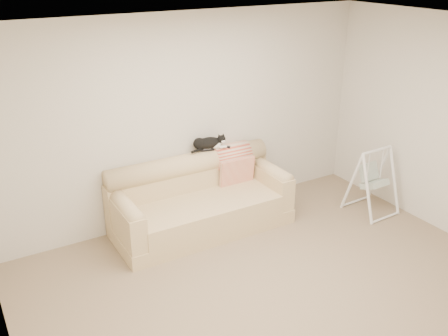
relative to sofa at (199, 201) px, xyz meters
name	(u,v)px	position (x,y,z in m)	size (l,w,h in m)	color
ground_plane	(280,292)	(0.08, -1.62, -0.35)	(5.00, 5.00, 0.00)	#7B6A52
room_shell	(288,154)	(0.08, -1.62, 1.18)	(5.04, 4.04, 2.60)	beige
sofa	(199,201)	(0.00, 0.00, 0.00)	(2.20, 0.93, 0.90)	tan
remote_a	(207,150)	(0.25, 0.24, 0.56)	(0.19, 0.08, 0.03)	black
remote_b	(224,147)	(0.49, 0.23, 0.56)	(0.16, 0.14, 0.02)	black
tuxedo_cat	(208,143)	(0.28, 0.25, 0.64)	(0.49, 0.22, 0.19)	black
throw_blanket	(231,158)	(0.60, 0.23, 0.37)	(0.49, 0.38, 0.58)	#CD4A34
baby_swing	(373,180)	(2.17, -0.78, 0.10)	(0.57, 0.60, 0.90)	white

